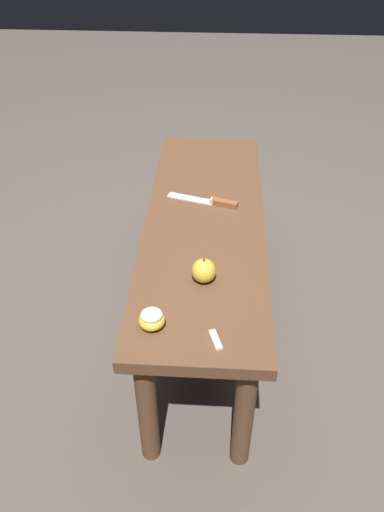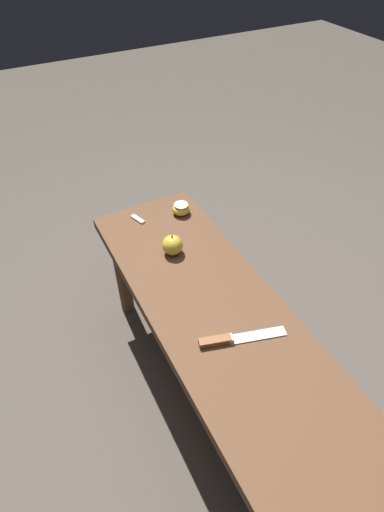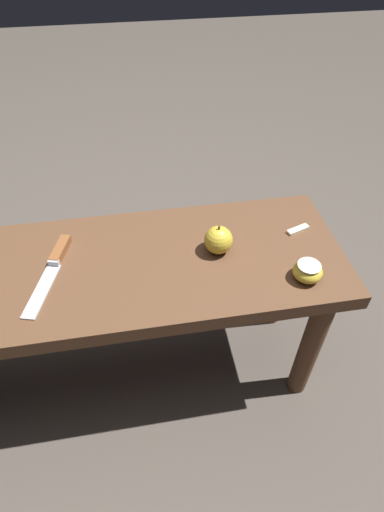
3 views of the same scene
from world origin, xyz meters
TOP-DOWN VIEW (x-y plane):
  - ground_plane at (0.00, 0.00)m, footprint 8.00×8.00m
  - wooden_bench at (0.00, 0.00)m, footprint 1.19×0.39m
  - knife at (0.10, -0.03)m, footprint 0.10×0.25m
  - apple_whole at (-0.29, -0.01)m, footprint 0.07×0.07m
  - apple_cut at (-0.47, 0.11)m, footprint 0.07×0.07m
  - apple_slice_near_knife at (-0.51, -0.05)m, footprint 0.06×0.04m

SIDE VIEW (x-z plane):
  - ground_plane at x=0.00m, z-range 0.00..0.00m
  - wooden_bench at x=0.00m, z-range 0.17..0.66m
  - apple_slice_near_knife at x=-0.51m, z-range 0.49..0.50m
  - knife at x=0.10m, z-range 0.49..0.51m
  - apple_cut at x=-0.47m, z-range 0.50..0.54m
  - apple_whole at x=-0.29m, z-range 0.49..0.57m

